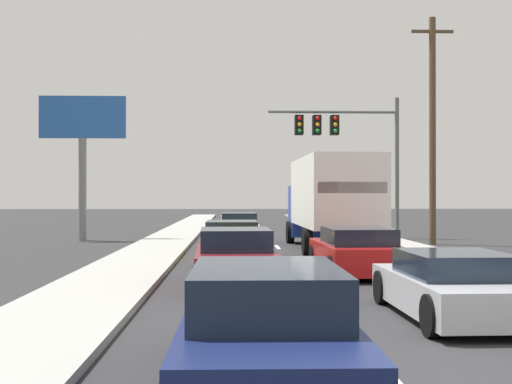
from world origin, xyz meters
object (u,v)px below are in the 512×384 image
object	(u,v)px
car_yellow	(232,241)
car_maroon	(235,260)
car_navy	(266,332)
car_red	(356,252)
traffic_signal_mast	(339,134)
car_tan	(238,229)
utility_pole_mid	(432,128)
roadside_billboard	(83,137)
car_silver	(454,287)
box_truck	(331,197)

from	to	relation	value
car_yellow	car_maroon	distance (m)	6.65
car_navy	car_red	world-z (taller)	car_navy
car_red	traffic_signal_mast	bearing A→B (deg)	82.58
car_tan	traffic_signal_mast	xyz separation A→B (m)	(4.92, 2.94, 4.49)
car_maroon	traffic_signal_mast	distance (m)	18.20
utility_pole_mid	roadside_billboard	world-z (taller)	utility_pole_mid
car_red	traffic_signal_mast	size ratio (longest dim) A/B	0.64
car_silver	traffic_signal_mast	bearing A→B (deg)	86.13
car_red	car_silver	xyz separation A→B (m)	(0.48, -6.35, -0.05)
car_tan	car_silver	xyz separation A→B (m)	(3.51, -17.98, -0.06)
traffic_signal_mast	roadside_billboard	bearing A→B (deg)	-174.74
car_yellow	utility_pole_mid	xyz separation A→B (m)	(8.55, 6.03, 4.41)
car_tan	car_navy	size ratio (longest dim) A/B	0.92
box_truck	traffic_signal_mast	world-z (taller)	traffic_signal_mast
car_tan	car_maroon	xyz separation A→B (m)	(-0.19, -13.95, 0.02)
car_navy	box_truck	world-z (taller)	box_truck
car_tan	car_silver	size ratio (longest dim) A/B	1.00
utility_pole_mid	traffic_signal_mast	bearing A→B (deg)	128.52
car_navy	roadside_billboard	distance (m)	25.27
car_navy	car_silver	distance (m)	5.27
car_navy	roadside_billboard	xyz separation A→B (m)	(-7.33, 23.82, 4.17)
car_maroon	roadside_billboard	world-z (taller)	roadside_billboard
car_maroon	car_navy	distance (m)	8.06
car_tan	car_maroon	world-z (taller)	car_tan
box_truck	car_silver	size ratio (longest dim) A/B	2.14
car_silver	traffic_signal_mast	distance (m)	21.45
car_silver	car_navy	bearing A→B (deg)	-130.25
car_tan	box_truck	world-z (taller)	box_truck
car_tan	car_navy	bearing A→B (deg)	-89.73
car_navy	roadside_billboard	size ratio (longest dim) A/B	0.67
car_navy	box_truck	distance (m)	18.46
box_truck	roadside_billboard	xyz separation A→B (m)	(-10.73, 5.73, 2.75)
traffic_signal_mast	car_tan	bearing A→B (deg)	-149.19
box_truck	roadside_billboard	world-z (taller)	roadside_billboard
car_tan	car_yellow	xyz separation A→B (m)	(-0.28, -7.30, -0.02)
car_red	traffic_signal_mast	xyz separation A→B (m)	(1.90, 14.57, 4.49)
car_yellow	traffic_signal_mast	distance (m)	12.33
car_tan	box_truck	xyz separation A→B (m)	(3.50, -3.92, 1.45)
car_navy	roadside_billboard	bearing A→B (deg)	107.11
car_red	roadside_billboard	size ratio (longest dim) A/B	0.66
car_red	car_silver	size ratio (longest dim) A/B	1.06
car_silver	car_maroon	bearing A→B (deg)	132.47
car_maroon	roadside_billboard	xyz separation A→B (m)	(-7.04, 15.76, 4.17)
car_silver	traffic_signal_mast	size ratio (longest dim) A/B	0.60
traffic_signal_mast	utility_pole_mid	world-z (taller)	utility_pole_mid
box_truck	roadside_billboard	distance (m)	12.47
car_silver	roadside_billboard	xyz separation A→B (m)	(-10.73, 19.80, 4.25)
car_tan	car_navy	distance (m)	22.00
car_tan	car_navy	xyz separation A→B (m)	(0.10, -22.00, 0.03)
car_silver	car_red	bearing A→B (deg)	94.35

